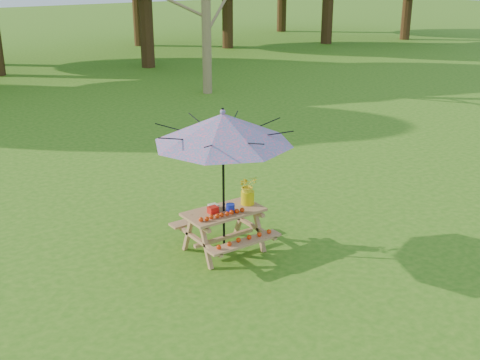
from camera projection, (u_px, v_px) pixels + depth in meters
picnic_table at (224, 231)px, 9.17m from camera, size 1.20×1.32×0.67m
patio_umbrella at (223, 129)px, 8.61m from camera, size 2.13×2.13×2.25m
produce_bins at (221, 208)px, 9.00m from camera, size 0.37×0.38×0.13m
tomatoes_row at (222, 215)px, 8.82m from camera, size 0.77×0.13×0.07m
flower_bucket at (248, 189)px, 9.22m from camera, size 0.31×0.28×0.46m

